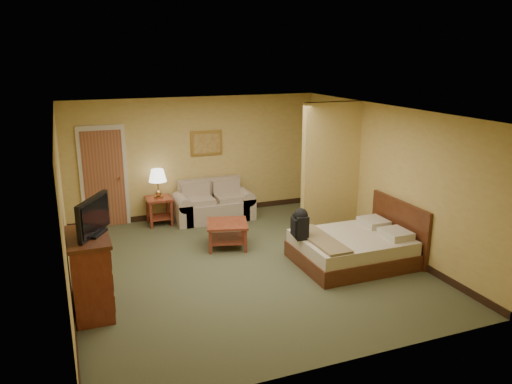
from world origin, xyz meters
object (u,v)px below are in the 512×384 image
loveseat (213,207)px  dresser (91,273)px  coffee_table (227,229)px  bed (355,247)px

loveseat → dresser: dresser is taller
coffee_table → dresser: 2.97m
dresser → coffee_table: bearing=32.8°
loveseat → coffee_table: 1.67m
dresser → bed: size_ratio=0.59×
loveseat → coffee_table: bearing=-97.7°
loveseat → bed: bearing=-63.1°
coffee_table → dresser: bearing=-147.2°
bed → dresser: bearing=-178.4°
loveseat → bed: bed is taller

